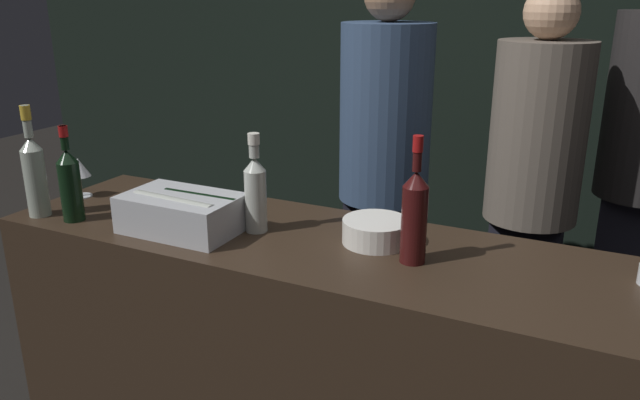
% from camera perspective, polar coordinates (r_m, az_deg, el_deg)
% --- Properties ---
extents(wall_back_chalkboard, '(6.40, 0.06, 2.80)m').
position_cam_1_polar(wall_back_chalkboard, '(3.63, 13.82, 13.27)').
color(wall_back_chalkboard, black).
rests_on(wall_back_chalkboard, ground_plane).
extents(bar_counter, '(2.07, 0.59, 0.98)m').
position_cam_1_polar(bar_counter, '(2.13, -0.36, -15.99)').
color(bar_counter, '#2D2116').
rests_on(bar_counter, ground_plane).
extents(ice_bin_with_bottles, '(0.36, 0.23, 0.12)m').
position_cam_1_polar(ice_bin_with_bottles, '(1.99, -12.47, -1.04)').
color(ice_bin_with_bottles, '#B7BABF').
rests_on(ice_bin_with_bottles, bar_counter).
extents(bowl_white, '(0.20, 0.20, 0.07)m').
position_cam_1_polar(bowl_white, '(1.87, 5.13, -2.80)').
color(bowl_white, silver).
rests_on(bowl_white, bar_counter).
extents(wine_glass, '(0.08, 0.08, 0.15)m').
position_cam_1_polar(wine_glass, '(2.43, -21.20, 2.68)').
color(wine_glass, silver).
rests_on(wine_glass, bar_counter).
extents(white_wine_bottle, '(0.07, 0.07, 0.31)m').
position_cam_1_polar(white_wine_bottle, '(1.94, -5.93, 0.92)').
color(white_wine_bottle, '#B2B7AD').
rests_on(white_wine_bottle, bar_counter).
extents(red_wine_bottle_burgundy, '(0.07, 0.07, 0.32)m').
position_cam_1_polar(red_wine_bottle_burgundy, '(2.18, -21.90, 1.50)').
color(red_wine_bottle_burgundy, black).
rests_on(red_wine_bottle_burgundy, bar_counter).
extents(rose_wine_bottle, '(0.07, 0.07, 0.37)m').
position_cam_1_polar(rose_wine_bottle, '(2.27, -24.66, 2.34)').
color(rose_wine_bottle, '#9EA899').
rests_on(rose_wine_bottle, bar_counter).
extents(red_wine_bottle_tall, '(0.07, 0.07, 0.36)m').
position_cam_1_polar(red_wine_bottle_tall, '(1.72, 8.64, -1.20)').
color(red_wine_bottle_tall, '#380F0F').
rests_on(red_wine_bottle_tall, bar_counter).
extents(person_blond_tee, '(0.38, 0.38, 1.73)m').
position_cam_1_polar(person_blond_tee, '(2.72, 18.87, 1.79)').
color(person_blond_tee, black).
rests_on(person_blond_tee, ground_plane).
extents(person_grey_polo, '(0.39, 0.39, 1.79)m').
position_cam_1_polar(person_grey_polo, '(2.74, 5.88, 3.57)').
color(person_grey_polo, black).
rests_on(person_grey_polo, ground_plane).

